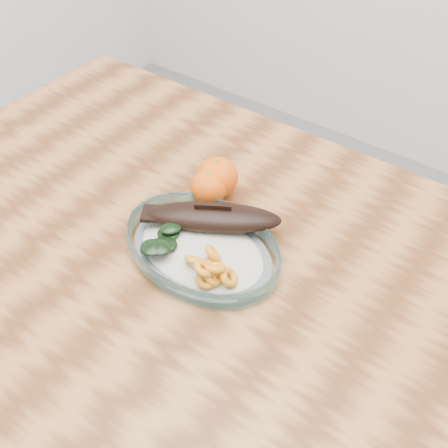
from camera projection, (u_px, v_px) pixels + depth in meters
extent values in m
cube|color=#5C3115|center=(191.00, 255.00, 0.93)|extent=(1.20, 0.80, 0.04)
cylinder|color=brown|center=(123.00, 196.00, 1.62)|extent=(0.06, 0.06, 0.71)
ellipsoid|color=white|center=(202.00, 251.00, 0.90)|extent=(0.52, 0.38, 0.01)
torus|color=#83C5CB|center=(202.00, 247.00, 0.89)|extent=(0.52, 0.52, 0.03)
ellipsoid|color=white|center=(202.00, 243.00, 0.88)|extent=(0.46, 0.34, 0.02)
ellipsoid|color=black|center=(213.00, 210.00, 0.90)|extent=(0.23, 0.17, 0.04)
ellipsoid|color=black|center=(213.00, 213.00, 0.91)|extent=(0.19, 0.14, 0.02)
cube|color=black|center=(154.00, 206.00, 0.91)|extent=(0.06, 0.05, 0.01)
cube|color=black|center=(213.00, 202.00, 0.89)|extent=(0.05, 0.04, 0.02)
torus|color=#CA710E|center=(211.00, 263.00, 0.83)|extent=(0.04, 0.05, 0.04)
torus|color=#CA710E|center=(206.00, 272.00, 0.82)|extent=(0.04, 0.04, 0.04)
torus|color=#CA710E|center=(194.00, 253.00, 0.84)|extent=(0.04, 0.04, 0.04)
torus|color=#CA710E|center=(211.00, 259.00, 0.84)|extent=(0.04, 0.04, 0.03)
torus|color=#CA710E|center=(213.00, 269.00, 0.82)|extent=(0.04, 0.04, 0.03)
torus|color=#CA710E|center=(229.00, 270.00, 0.82)|extent=(0.04, 0.05, 0.04)
torus|color=#CA710E|center=(212.00, 263.00, 0.83)|extent=(0.04, 0.03, 0.04)
torus|color=#CA710E|center=(213.00, 246.00, 0.83)|extent=(0.05, 0.04, 0.04)
torus|color=#CA710E|center=(215.00, 260.00, 0.81)|extent=(0.04, 0.04, 0.03)
torus|color=#CA710E|center=(203.00, 261.00, 0.81)|extent=(0.03, 0.04, 0.03)
ellipsoid|color=black|center=(150.00, 242.00, 0.86)|extent=(0.05, 0.05, 0.01)
ellipsoid|color=black|center=(164.00, 236.00, 0.87)|extent=(0.04, 0.04, 0.01)
ellipsoid|color=black|center=(168.00, 226.00, 0.89)|extent=(0.05, 0.04, 0.01)
ellipsoid|color=black|center=(167.00, 237.00, 0.87)|extent=(0.04, 0.04, 0.01)
ellipsoid|color=black|center=(159.00, 236.00, 0.87)|extent=(0.04, 0.04, 0.01)
ellipsoid|color=black|center=(159.00, 240.00, 0.85)|extent=(0.04, 0.04, 0.01)
ellipsoid|color=black|center=(170.00, 221.00, 0.88)|extent=(0.04, 0.05, 0.01)
ellipsoid|color=black|center=(151.00, 240.00, 0.85)|extent=(0.04, 0.04, 0.01)
sphere|color=#FF5205|center=(217.00, 177.00, 0.99)|extent=(0.07, 0.07, 0.07)
sphere|color=#FF5205|center=(209.00, 187.00, 0.97)|extent=(0.06, 0.06, 0.06)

